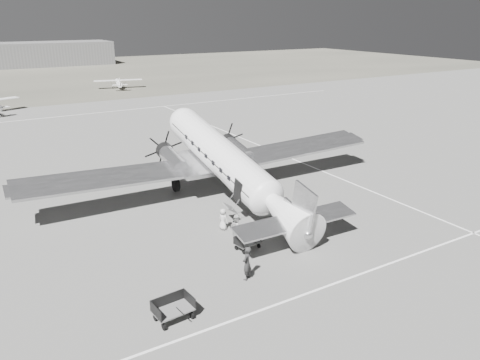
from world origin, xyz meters
name	(u,v)px	position (x,y,z in m)	size (l,w,h in m)	color
ground	(214,200)	(0.00, 0.00, 0.00)	(260.00, 260.00, 0.00)	slate
taxi_line_near	(336,283)	(0.00, -14.00, 0.01)	(60.00, 0.15, 0.01)	white
taxi_line_right	(332,175)	(12.00, 0.00, 0.01)	(0.15, 80.00, 0.01)	white
taxi_line_horizon	(88,114)	(0.00, 40.00, 0.01)	(90.00, 0.15, 0.01)	white
grass_infield	(32,76)	(0.00, 95.00, 0.00)	(260.00, 90.00, 0.01)	#666255
hangar_main	(36,54)	(5.00, 120.00, 3.30)	(42.00, 14.00, 6.60)	slate
dc3_airliner	(227,164)	(0.94, -0.34, 2.91)	(30.57, 21.21, 5.82)	silver
light_plane_right	(119,84)	(11.62, 62.70, 0.98)	(9.41, 7.63, 1.95)	white
baggage_cart_near	(248,242)	(-2.03, -8.23, 0.45)	(1.60, 1.13, 0.90)	#606060
baggage_cart_far	(173,310)	(-8.76, -12.50, 0.55)	(1.93, 1.36, 1.09)	#606060
ground_crew	(247,263)	(-3.89, -11.18, 0.96)	(0.70, 0.46, 1.93)	#292929
ramp_agent	(237,228)	(-2.00, -6.86, 0.89)	(0.86, 0.67, 1.77)	#BBBBB9
passenger	(223,219)	(-1.96, -5.00, 0.74)	(0.72, 0.47, 1.48)	silver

